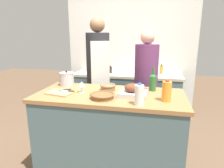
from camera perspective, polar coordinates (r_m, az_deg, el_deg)
The scene contains 20 objects.
kitchen_island at distance 2.32m, azimuth -0.59°, elevation -13.87°, with size 1.58×0.75×0.93m.
back_counter at distance 3.60m, azimuth 4.28°, elevation -3.85°, with size 1.85×0.60×0.89m.
back_wall at distance 3.78m, azimuth 5.25°, elevation 9.82°, with size 2.35×0.10×2.55m.
roasting_pan at distance 2.07m, azimuth 6.07°, elevation -2.02°, with size 0.31×0.28×0.13m.
wicker_basket at distance 1.98m, azimuth -2.75°, elevation -3.37°, with size 0.25×0.25×0.05m.
cutting_board at distance 2.22m, azimuth -14.53°, elevation -2.41°, with size 0.31×0.26×0.02m.
stock_pot at distance 2.53m, azimuth -12.80°, elevation 1.44°, with size 0.18×0.18×0.19m.
mixing_bowl at distance 2.26m, azimuth -1.17°, elevation -0.85°, with size 0.18×0.18×0.07m.
juice_jug at distance 1.95m, azimuth 15.34°, elevation -2.05°, with size 0.09×0.09×0.21m.
milk_jug at distance 1.80m, azimuth 7.78°, elevation -3.13°, with size 0.08×0.08×0.20m.
wine_bottle_green at distance 2.27m, azimuth 11.56°, elevation 0.71°, with size 0.08×0.08×0.27m.
wine_glass_left at distance 2.19m, azimuth -8.68°, elevation -0.14°, with size 0.08×0.08×0.12m.
knife_chef at distance 2.27m, azimuth -14.21°, elevation -1.72°, with size 0.20×0.15×0.01m.
knife_paring at distance 2.23m, azimuth -12.80°, elevation -1.92°, with size 0.19×0.03×0.01m.
stand_mixer at distance 3.68m, azimuth -5.20°, elevation 5.95°, with size 0.18×0.14×0.35m.
condiment_bottle_tall at distance 3.48m, azimuth -0.44°, elevation 4.06°, with size 0.06×0.06×0.13m.
condiment_bottle_short at distance 3.54m, azimuth 13.92°, elevation 4.03°, with size 0.06×0.06×0.16m.
condiment_bottle_extra at distance 3.55m, azimuth -2.39°, elevation 4.41°, with size 0.06×0.06×0.15m.
person_cook_aproned at distance 2.90m, azimuth -3.96°, elevation 2.95°, with size 0.35×0.37×1.78m.
person_cook_guest at distance 2.84m, azimuth 9.61°, elevation 0.40°, with size 0.32×0.32×1.61m.
Camera 1 is at (0.45, -2.00, 1.56)m, focal length 32.00 mm.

